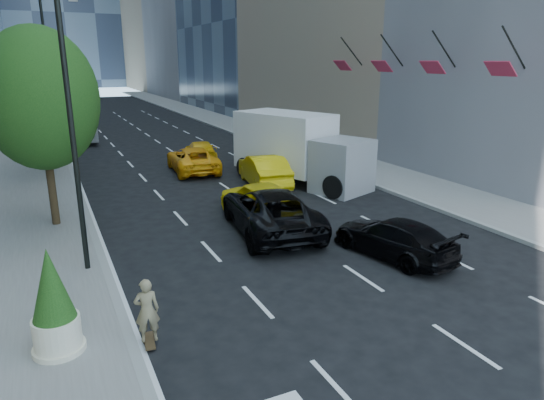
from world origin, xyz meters
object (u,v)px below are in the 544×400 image
black_sedan_lincoln (270,210)px  planter_shrub (53,303)px  city_bus (74,120)px  box_truck (299,148)px  skateboarder (147,315)px  black_sedan_mercedes (393,238)px

black_sedan_lincoln → planter_shrub: size_ratio=2.49×
city_bus → box_truck: 23.56m
city_bus → skateboarder: bearing=-91.6°
city_bus → box_truck: bearing=-66.0°
box_truck → planter_shrub: (-12.38, -11.75, -0.54)m
black_sedan_lincoln → black_sedan_mercedes: size_ratio=1.35×
planter_shrub → city_bus: bearing=85.4°
skateboarder → city_bus: city_bus is taller
skateboarder → black_sedan_lincoln: 8.24m
black_sedan_lincoln → city_bus: 28.26m
black_sedan_lincoln → black_sedan_mercedes: (2.68, -4.00, -0.19)m
skateboarder → box_truck: size_ratio=0.19×
box_truck → city_bus: bearing=93.6°
black_sedan_lincoln → box_truck: bearing=-118.0°
black_sedan_mercedes → planter_shrub: (-10.42, -1.43, 0.66)m
black_sedan_mercedes → box_truck: (1.96, 10.32, 1.20)m
black_sedan_lincoln → box_truck: size_ratio=0.75×
black_sedan_mercedes → city_bus: (-7.72, 31.80, 0.84)m
skateboarder → city_bus: bearing=-84.8°
black_sedan_lincoln → planter_shrub: 9.47m
skateboarder → black_sedan_lincoln: size_ratio=0.26×
city_bus → planter_shrub: size_ratio=4.40×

